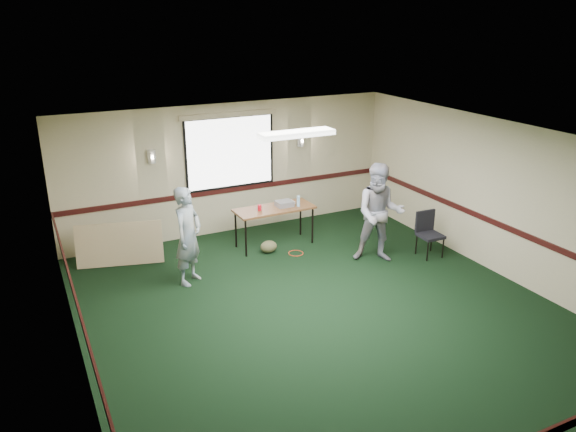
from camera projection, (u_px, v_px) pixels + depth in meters
name	position (u px, v px, depth m)	size (l,w,h in m)	color
ground	(325.00, 315.00, 8.63)	(8.00, 8.00, 0.00)	black
room_shell	(267.00, 181.00, 9.88)	(8.00, 8.02, 8.00)	#C6B88F
folding_table	(274.00, 211.00, 10.98)	(1.58, 0.66, 0.79)	#543118
projector	(284.00, 204.00, 11.03)	(0.32, 0.27, 0.11)	gray
game_console	(289.00, 203.00, 11.18)	(0.20, 0.16, 0.05)	white
red_cup	(260.00, 208.00, 10.80)	(0.08, 0.08, 0.11)	red
water_bottle	(298.00, 201.00, 11.01)	(0.06, 0.06, 0.21)	#8BC1E3
duffel_bag	(269.00, 247.00, 10.84)	(0.33, 0.25, 0.24)	brown
cable_coil	(296.00, 253.00, 10.82)	(0.29, 0.29, 0.01)	red
folded_table	(120.00, 244.00, 10.25)	(1.54, 0.07, 0.79)	tan
conference_chair	(428.00, 230.00, 10.63)	(0.44, 0.45, 0.86)	black
person_left	(188.00, 236.00, 9.41)	(0.62, 0.41, 1.71)	#39577E
person_right	(380.00, 213.00, 10.23)	(0.90, 0.70, 1.86)	#8096C7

